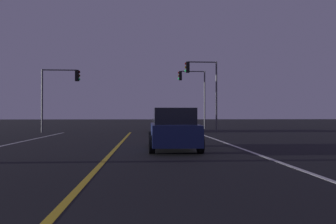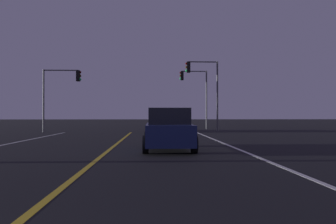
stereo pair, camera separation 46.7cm
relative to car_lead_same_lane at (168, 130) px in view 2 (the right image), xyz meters
The scene contains 7 objects.
lane_edge_right 4.19m from the car_lead_same_lane, 44.81° to the right, with size 0.16×31.77×0.01m, color silver.
lane_center_divider 3.86m from the car_lead_same_lane, 129.83° to the right, with size 0.16×31.77×0.01m, color gold.
car_lead_same_lane is the anchor object (origin of this frame).
car_ahead_far 14.62m from the car_lead_same_lane, 88.69° to the left, with size 2.02×4.30×1.70m.
traffic_light_near_right 14.38m from the car_lead_same_lane, 75.32° to the left, with size 2.76×0.36×5.92m.
traffic_light_near_left 16.02m from the car_lead_same_lane, 120.97° to the left, with size 3.12×0.36×5.14m.
traffic_light_far_right 19.63m from the car_lead_same_lane, 79.52° to the left, with size 2.80×0.36×5.87m.
Camera 2 is at (1.79, -0.34, 1.44)m, focal length 34.26 mm.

